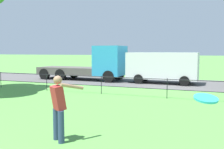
{
  "coord_description": "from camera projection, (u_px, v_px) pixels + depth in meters",
  "views": [
    {
      "loc": [
        5.51,
        -0.92,
        2.32
      ],
      "look_at": [
        2.01,
        8.03,
        1.44
      ],
      "focal_mm": 40.58,
      "sensor_mm": 36.0,
      "label": 1
    }
  ],
  "objects": [
    {
      "name": "park_fence",
      "position": [
        101.0,
        82.0,
        13.74
      ],
      "size": [
        28.42,
        0.04,
        1.0
      ],
      "color": "black",
      "rests_on": "ground"
    },
    {
      "name": "street_strip",
      "position": [
        133.0,
        82.0,
        19.44
      ],
      "size": [
        80.0,
        6.31,
        0.01
      ],
      "primitive_type": "cube",
      "color": "#565454",
      "rests_on": "ground"
    },
    {
      "name": "panel_van_far_left",
      "position": [
        162.0,
        66.0,
        18.37
      ],
      "size": [
        5.05,
        2.2,
        2.24
      ],
      "color": "white",
      "rests_on": "ground"
    },
    {
      "name": "person_thrower",
      "position": [
        59.0,
        106.0,
        6.47
      ],
      "size": [
        0.78,
        0.66,
        1.71
      ],
      "color": "navy",
      "rests_on": "ground"
    },
    {
      "name": "frisbee",
      "position": [
        206.0,
        98.0,
        2.87
      ],
      "size": [
        0.37,
        0.37,
        0.08
      ],
      "color": "#2DB2C6"
    },
    {
      "name": "flatbed_truck_center",
      "position": [
        93.0,
        65.0,
        20.42
      ],
      "size": [
        7.33,
        2.5,
        2.75
      ],
      "color": "#2D99D1",
      "rests_on": "ground"
    }
  ]
}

